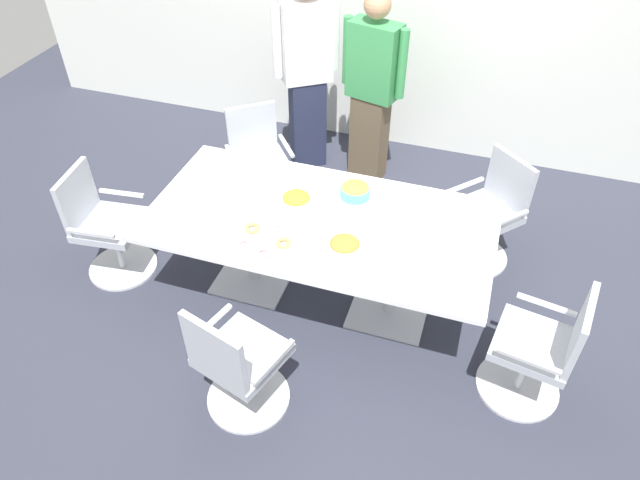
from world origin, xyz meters
The scene contains 16 objects.
ground_plane centered at (0.00, 0.00, -0.01)m, with size 10.00×10.00×0.01m, color #2D303D.
back_wall centered at (0.00, 2.40, 1.40)m, with size 8.00×0.10×2.80m, color silver.
conference_table centered at (0.00, 0.00, 0.63)m, with size 2.40×1.20×0.75m.
office_chair_0 centered at (-0.88, 0.94, 0.41)m, with size 0.76×0.76×0.91m.
office_chair_1 centered at (-1.66, -0.24, 0.41)m, with size 0.60×0.60×0.91m.
office_chair_2 centered at (-0.16, -1.10, 0.41)m, with size 0.67×0.67×0.91m.
office_chair_3 centered at (1.57, -0.42, 0.41)m, with size 0.62×0.62×0.91m.
office_chair_4 centered at (1.12, 0.83, 0.41)m, with size 0.76×0.76×0.91m.
person_standing_0 centered at (-0.68, 1.70, 0.99)m, with size 0.55×0.43×1.87m.
person_standing_1 centered at (-0.07, 1.68, 0.92)m, with size 0.61×0.32×1.76m.
snack_bowl_pretzels centered at (0.26, -0.27, 0.80)m, with size 0.22×0.22×0.10m.
snack_bowl_chips_orange centered at (-0.20, 0.06, 0.81)m, with size 0.22×0.22×0.12m.
snack_bowl_chips_yellow centered at (0.16, 0.33, 0.80)m, with size 0.22×0.22×0.11m.
donut_platter centered at (-0.27, -0.35, 0.77)m, with size 0.38×0.37×0.04m.
plate_stack centered at (-0.78, -0.05, 0.77)m, with size 0.22×0.22×0.05m.
napkin_pile centered at (0.94, -0.10, 0.79)m, with size 0.18×0.18×0.08m, color white.
Camera 1 is at (0.97, -2.96, 3.29)m, focal length 32.50 mm.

